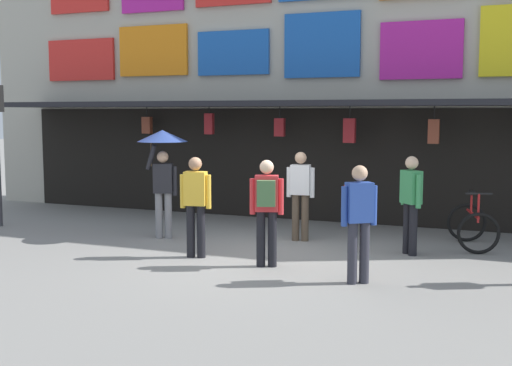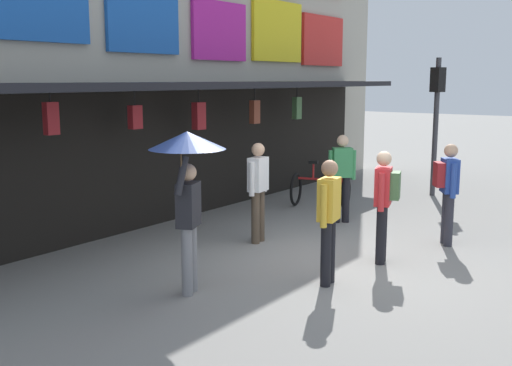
{
  "view_description": "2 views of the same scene",
  "coord_description": "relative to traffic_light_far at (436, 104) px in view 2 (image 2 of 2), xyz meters",
  "views": [
    {
      "loc": [
        4.03,
        -9.82,
        2.41
      ],
      "look_at": [
        -0.21,
        0.67,
        1.18
      ],
      "focal_mm": 45.5,
      "sensor_mm": 36.0,
      "label": 1
    },
    {
      "loc": [
        -7.75,
        -4.16,
        2.71
      ],
      "look_at": [
        -0.53,
        1.11,
        1.18
      ],
      "focal_mm": 42.58,
      "sensor_mm": 36.0,
      "label": 2
    }
  ],
  "objects": [
    {
      "name": "traffic_light_far",
      "position": [
        0.0,
        0.0,
        0.0
      ],
      "size": [
        0.34,
        0.35,
        3.2
      ],
      "color": "#38383D",
      "rests_on": "ground"
    },
    {
      "name": "pedestrian_in_red",
      "position": [
        -3.73,
        0.42,
        -1.19
      ],
      "size": [
        0.4,
        0.42,
        1.68
      ],
      "color": "black",
      "rests_on": "ground"
    },
    {
      "name": "pedestrian_in_blue",
      "position": [
        -5.84,
        0.87,
        -1.19
      ],
      "size": [
        0.53,
        0.27,
        1.68
      ],
      "color": "brown",
      "rests_on": "ground"
    },
    {
      "name": "pedestrian_in_white",
      "position": [
        -4.13,
        -1.73,
        -1.16
      ],
      "size": [
        0.48,
        0.47,
        1.68
      ],
      "color": "#2D2D38",
      "rests_on": "ground"
    },
    {
      "name": "pedestrian_in_purple",
      "position": [
        -7.01,
        -1.13,
        -1.19
      ],
      "size": [
        0.52,
        0.29,
        1.68
      ],
      "color": "black",
      "rests_on": "ground"
    },
    {
      "name": "pedestrian_in_yellow",
      "position": [
        -5.68,
        -1.32,
        -1.16
      ],
      "size": [
        0.51,
        0.43,
        1.68
      ],
      "color": "black",
      "rests_on": "ground"
    },
    {
      "name": "ground_plane",
      "position": [
        -6.13,
        -0.8,
        -2.14
      ],
      "size": [
        80.0,
        80.0,
        0.0
      ],
      "primitive_type": "plane",
      "color": "gray"
    },
    {
      "name": "pedestrian_with_umbrella",
      "position": [
        -8.36,
        0.12,
        -0.5
      ],
      "size": [
        0.96,
        0.96,
        2.08
      ],
      "color": "gray",
      "rests_on": "ground"
    },
    {
      "name": "bicycle_parked",
      "position": [
        -2.79,
        1.42,
        -1.75
      ],
      "size": [
        0.98,
        1.3,
        1.05
      ],
      "color": "black",
      "rests_on": "ground"
    },
    {
      "name": "shopfront",
      "position": [
        -6.12,
        3.77,
        1.82
      ],
      "size": [
        18.0,
        2.6,
        8.0
      ],
      "color": "#B2AD9E",
      "rests_on": "ground"
    }
  ]
}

